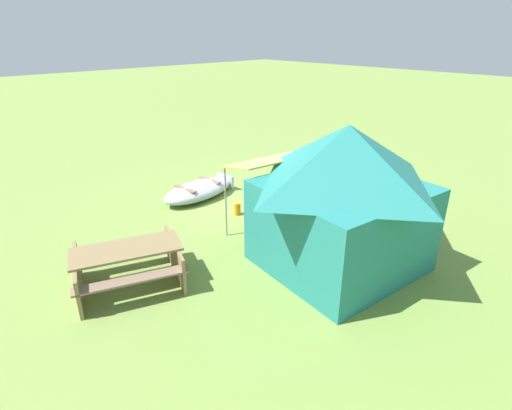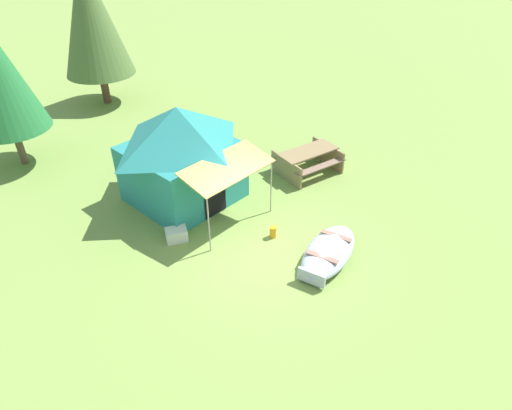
% 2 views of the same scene
% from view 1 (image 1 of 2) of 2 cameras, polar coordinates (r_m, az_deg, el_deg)
% --- Properties ---
extents(ground_plane, '(80.00, 80.00, 0.00)m').
position_cam_1_polar(ground_plane, '(10.72, -0.34, -0.16)').
color(ground_plane, olive).
extents(beached_rowboat, '(2.32, 1.23, 0.45)m').
position_cam_1_polar(beached_rowboat, '(11.28, -8.09, 2.11)').
color(beached_rowboat, '#A2ABBF').
rests_on(beached_rowboat, ground_plane).
extents(canvas_cabin_tent, '(3.27, 4.12, 2.80)m').
position_cam_1_polar(canvas_cabin_tent, '(7.70, 12.13, 1.20)').
color(canvas_cabin_tent, '#257E79').
rests_on(canvas_cabin_tent, ground_plane).
extents(picnic_table, '(2.31, 2.08, 0.75)m').
position_cam_1_polar(picnic_table, '(7.69, -17.64, -7.58)').
color(picnic_table, olive).
rests_on(picnic_table, ground_plane).
extents(cooler_box, '(0.66, 0.63, 0.33)m').
position_cam_1_polar(cooler_box, '(10.03, 11.35, -1.36)').
color(cooler_box, beige).
rests_on(cooler_box, ground_plane).
extents(fuel_can, '(0.24, 0.24, 0.32)m').
position_cam_1_polar(fuel_can, '(10.19, -2.68, -0.53)').
color(fuel_can, orange).
rests_on(fuel_can, ground_plane).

